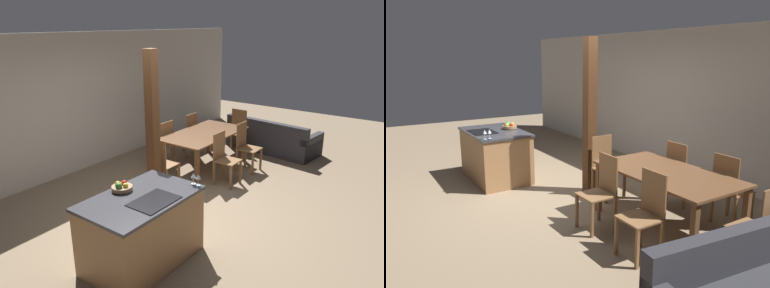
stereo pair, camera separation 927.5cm
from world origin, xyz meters
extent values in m
plane|color=#847056|center=(0.00, 0.00, 0.00)|extent=(16.00, 16.00, 0.00)
cube|color=beige|center=(0.00, 2.79, 1.35)|extent=(11.20, 0.08, 2.70)
cube|color=#9E7047|center=(-1.25, -0.40, 0.43)|extent=(1.39, 0.87, 0.86)
cube|color=#38383D|center=(-1.25, -0.40, 0.88)|extent=(1.43, 0.91, 0.04)
cube|color=black|center=(-1.25, -0.62, 0.90)|extent=(0.56, 0.40, 0.01)
cylinder|color=#99704C|center=(-1.27, -0.10, 0.93)|extent=(0.26, 0.26, 0.05)
sphere|color=red|center=(-1.21, -0.08, 0.98)|extent=(0.07, 0.07, 0.07)
sphere|color=gold|center=(-1.28, -0.04, 0.98)|extent=(0.07, 0.07, 0.07)
sphere|color=#3D8E38|center=(-1.33, -0.11, 0.98)|extent=(0.08, 0.08, 0.08)
sphere|color=yellow|center=(-1.26, -0.16, 0.98)|extent=(0.07, 0.07, 0.07)
cylinder|color=silver|center=(-0.61, -0.79, 0.91)|extent=(0.06, 0.06, 0.00)
cylinder|color=silver|center=(-0.61, -0.79, 0.96)|extent=(0.01, 0.01, 0.09)
cone|color=silver|center=(-0.61, -0.79, 1.03)|extent=(0.06, 0.06, 0.06)
cylinder|color=silver|center=(-0.61, -0.71, 0.91)|extent=(0.06, 0.06, 0.00)
cylinder|color=silver|center=(-0.61, -0.71, 0.96)|extent=(0.01, 0.01, 0.09)
cone|color=silver|center=(-0.61, -0.71, 1.03)|extent=(0.06, 0.06, 0.06)
cube|color=brown|center=(1.81, 0.78, 0.74)|extent=(1.86, 1.02, 0.03)
cube|color=brown|center=(0.94, 0.34, 0.36)|extent=(0.07, 0.07, 0.72)
cube|color=brown|center=(2.68, 0.34, 0.36)|extent=(0.07, 0.07, 0.72)
cube|color=brown|center=(0.94, 1.23, 0.36)|extent=(0.07, 0.07, 0.72)
cube|color=brown|center=(2.68, 1.23, 0.36)|extent=(0.07, 0.07, 0.72)
cube|color=brown|center=(1.39, -0.03, 0.46)|extent=(0.40, 0.40, 0.02)
cube|color=brown|center=(1.39, 0.16, 0.72)|extent=(0.38, 0.02, 0.50)
cube|color=brown|center=(1.21, -0.20, 0.23)|extent=(0.04, 0.04, 0.45)
cube|color=brown|center=(1.57, -0.20, 0.23)|extent=(0.04, 0.04, 0.45)
cube|color=brown|center=(1.21, 0.15, 0.23)|extent=(0.04, 0.04, 0.45)
cube|color=brown|center=(1.57, 0.15, 0.23)|extent=(0.04, 0.04, 0.45)
cube|color=brown|center=(2.23, -0.03, 0.46)|extent=(0.40, 0.40, 0.02)
cube|color=brown|center=(2.23, 0.16, 0.72)|extent=(0.38, 0.02, 0.50)
cube|color=brown|center=(2.05, -0.20, 0.23)|extent=(0.04, 0.04, 0.45)
cube|color=brown|center=(2.41, -0.20, 0.23)|extent=(0.04, 0.04, 0.45)
cube|color=brown|center=(2.05, 0.15, 0.23)|extent=(0.04, 0.04, 0.45)
cube|color=brown|center=(2.41, 0.15, 0.23)|extent=(0.04, 0.04, 0.45)
cube|color=brown|center=(1.39, 1.59, 0.46)|extent=(0.40, 0.40, 0.02)
cube|color=brown|center=(1.39, 1.40, 0.72)|extent=(0.38, 0.02, 0.50)
cube|color=brown|center=(1.57, 1.77, 0.23)|extent=(0.04, 0.04, 0.45)
cube|color=brown|center=(1.21, 1.77, 0.23)|extent=(0.04, 0.04, 0.45)
cube|color=brown|center=(1.57, 1.42, 0.23)|extent=(0.04, 0.04, 0.45)
cube|color=brown|center=(1.21, 1.42, 0.23)|extent=(0.04, 0.04, 0.45)
cube|color=brown|center=(2.23, 1.59, 0.46)|extent=(0.40, 0.40, 0.02)
cube|color=brown|center=(2.23, 1.40, 0.72)|extent=(0.38, 0.02, 0.50)
cube|color=brown|center=(2.41, 1.77, 0.23)|extent=(0.04, 0.04, 0.45)
cube|color=brown|center=(2.05, 1.77, 0.23)|extent=(0.04, 0.04, 0.45)
cube|color=brown|center=(2.41, 1.42, 0.23)|extent=(0.04, 0.04, 0.45)
cube|color=brown|center=(2.05, 1.42, 0.23)|extent=(0.04, 0.04, 0.45)
cube|color=brown|center=(0.58, 0.78, 0.46)|extent=(0.40, 0.40, 0.02)
cube|color=brown|center=(0.39, 0.78, 0.72)|extent=(0.02, 0.38, 0.50)
cube|color=brown|center=(0.75, 0.61, 0.23)|extent=(0.04, 0.04, 0.45)
cube|color=brown|center=(0.75, 0.96, 0.23)|extent=(0.04, 0.04, 0.45)
cube|color=brown|center=(0.40, 0.61, 0.23)|extent=(0.04, 0.04, 0.45)
cube|color=brown|center=(0.40, 0.96, 0.23)|extent=(0.04, 0.04, 0.45)
cube|color=brown|center=(3.04, 0.78, 0.46)|extent=(0.40, 0.40, 0.02)
cube|color=brown|center=(3.23, 0.78, 0.72)|extent=(0.02, 0.38, 0.50)
cube|color=brown|center=(2.87, 0.96, 0.23)|extent=(0.04, 0.04, 0.45)
cube|color=brown|center=(2.87, 0.61, 0.23)|extent=(0.04, 0.04, 0.45)
cube|color=brown|center=(3.22, 0.96, 0.23)|extent=(0.04, 0.04, 0.45)
cube|color=brown|center=(3.22, 0.61, 0.23)|extent=(0.04, 0.04, 0.45)
cube|color=#2D2D33|center=(3.70, 0.13, 0.20)|extent=(1.10, 2.14, 0.40)
cube|color=#2D2D33|center=(3.35, 0.17, 0.58)|extent=(0.39, 2.06, 0.37)
cube|color=#2D2D33|center=(3.60, -0.83, 0.27)|extent=(0.88, 0.24, 0.54)
cube|color=#2D2D33|center=(3.81, 1.08, 0.27)|extent=(0.88, 0.24, 0.54)
cube|color=#4C2D19|center=(0.18, 0.68, 1.25)|extent=(0.17, 0.17, 2.49)
camera|label=1|loc=(-4.14, -3.27, 2.88)|focal=35.00mm
camera|label=2|loc=(5.08, -2.62, 2.19)|focal=35.00mm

